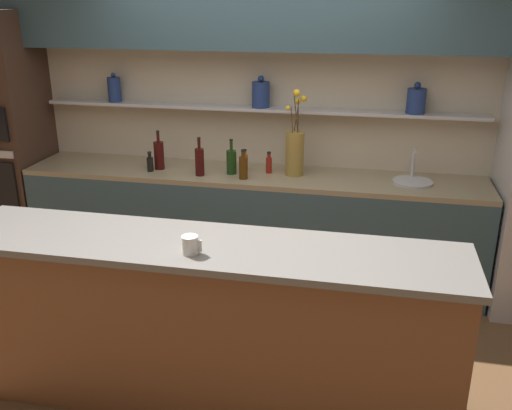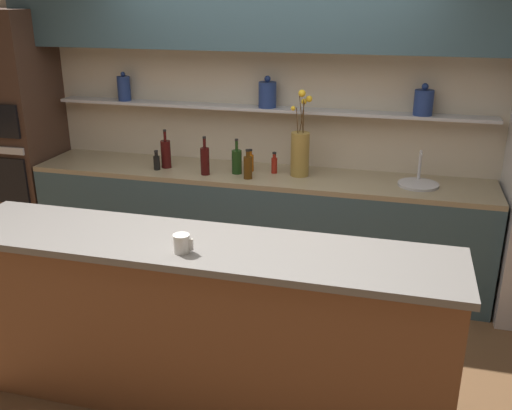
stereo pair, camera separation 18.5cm
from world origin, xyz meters
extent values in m
plane|color=brown|center=(0.00, 0.00, 0.00)|extent=(12.00, 12.00, 0.00)
cube|color=beige|center=(0.00, 1.60, 1.30)|extent=(5.20, 0.10, 2.60)
cube|color=#B7B7BC|center=(-0.09, 1.46, 1.41)|extent=(3.65, 0.18, 0.02)
cylinder|color=navy|center=(-1.33, 1.45, 1.52)|extent=(0.11, 0.11, 0.21)
sphere|color=navy|center=(-1.33, 1.45, 1.65)|extent=(0.04, 0.04, 0.04)
cylinder|color=navy|center=(-0.06, 1.45, 1.52)|extent=(0.14, 0.14, 0.21)
sphere|color=navy|center=(-0.06, 1.45, 1.65)|extent=(0.05, 0.05, 0.05)
cylinder|color=navy|center=(1.16, 1.45, 1.52)|extent=(0.14, 0.14, 0.19)
sphere|color=navy|center=(1.16, 1.45, 1.64)|extent=(0.05, 0.05, 0.05)
cube|color=#334C56|center=(0.00, 1.38, 2.09)|extent=(4.42, 0.34, 0.42)
cube|color=#334C56|center=(-0.09, 1.24, 0.44)|extent=(3.75, 0.62, 0.88)
cube|color=gray|center=(-0.09, 1.24, 0.90)|extent=(3.75, 0.62, 0.04)
cube|color=brown|center=(0.00, -0.39, 0.49)|extent=(2.81, 0.55, 0.98)
cube|color=slate|center=(0.00, -0.39, 1.00)|extent=(2.87, 0.61, 0.04)
cube|color=#3D281E|center=(-2.29, 1.24, 1.09)|extent=(0.61, 0.62, 2.18)
cylinder|color=olive|center=(0.26, 1.27, 1.09)|extent=(0.15, 0.15, 0.35)
cylinder|color=#4C3319|center=(0.26, 1.30, 1.39)|extent=(0.04, 0.01, 0.23)
sphere|color=yellow|center=(0.26, 1.34, 1.50)|extent=(0.04, 0.04, 0.04)
cylinder|color=#4C3319|center=(0.26, 1.26, 1.43)|extent=(0.05, 0.02, 0.31)
sphere|color=yellow|center=(0.27, 1.22, 1.58)|extent=(0.06, 0.06, 0.06)
cylinder|color=#4C3319|center=(0.23, 1.25, 1.37)|extent=(0.03, 0.03, 0.20)
sphere|color=yellow|center=(0.20, 1.22, 1.47)|extent=(0.04, 0.04, 0.04)
cylinder|color=#4C3319|center=(0.28, 1.27, 1.40)|extent=(0.01, 0.06, 0.26)
sphere|color=yellow|center=(0.32, 1.28, 1.54)|extent=(0.05, 0.05, 0.05)
cylinder|color=#B7B7BC|center=(1.18, 1.24, 0.93)|extent=(0.31, 0.31, 0.02)
cylinder|color=#B7B7BC|center=(1.18, 1.35, 1.05)|extent=(0.02, 0.02, 0.22)
cylinder|color=#B7B7BC|center=(1.18, 1.29, 1.16)|extent=(0.02, 0.12, 0.02)
cylinder|color=#4C2D0C|center=(-0.12, 1.08, 1.01)|extent=(0.07, 0.07, 0.18)
cylinder|color=#4C2D0C|center=(-0.12, 1.08, 1.12)|extent=(0.03, 0.03, 0.04)
cylinder|color=black|center=(-0.12, 1.08, 1.15)|extent=(0.03, 0.03, 0.01)
cylinder|color=black|center=(-0.91, 1.12, 0.98)|extent=(0.05, 0.05, 0.11)
cylinder|color=black|center=(-0.91, 1.12, 1.05)|extent=(0.03, 0.03, 0.04)
cylinder|color=black|center=(-0.91, 1.12, 1.08)|extent=(0.03, 0.03, 0.01)
cylinder|color=#9E4C0A|center=(-0.16, 1.28, 0.99)|extent=(0.05, 0.05, 0.14)
cylinder|color=#9E4C0A|center=(-0.16, 1.28, 1.07)|extent=(0.03, 0.03, 0.04)
cylinder|color=black|center=(-0.16, 1.28, 1.10)|extent=(0.03, 0.03, 0.01)
cylinder|color=#380C0C|center=(-0.86, 1.20, 1.03)|extent=(0.08, 0.08, 0.23)
cylinder|color=#380C0C|center=(-0.86, 1.20, 1.19)|extent=(0.02, 0.02, 0.08)
cylinder|color=black|center=(-0.86, 1.20, 1.24)|extent=(0.03, 0.03, 0.01)
cylinder|color=#193814|center=(-0.24, 1.19, 1.02)|extent=(0.08, 0.08, 0.19)
cylinder|color=#193814|center=(-0.24, 1.19, 1.15)|extent=(0.02, 0.02, 0.08)
cylinder|color=black|center=(-0.24, 1.19, 1.20)|extent=(0.03, 0.03, 0.01)
cylinder|color=#380C0C|center=(-0.48, 1.10, 1.03)|extent=(0.07, 0.07, 0.22)
cylinder|color=#380C0C|center=(-0.48, 1.10, 1.18)|extent=(0.02, 0.02, 0.08)
cylinder|color=black|center=(-0.48, 1.10, 1.23)|extent=(0.03, 0.03, 0.01)
cylinder|color=maroon|center=(0.05, 1.28, 0.98)|extent=(0.05, 0.05, 0.13)
cylinder|color=maroon|center=(0.05, 1.28, 1.06)|extent=(0.03, 0.03, 0.04)
cylinder|color=black|center=(0.05, 1.28, 1.09)|extent=(0.03, 0.03, 0.01)
cylinder|color=silver|center=(-0.03, -0.53, 1.07)|extent=(0.09, 0.09, 0.10)
cube|color=silver|center=(0.03, -0.53, 1.07)|extent=(0.02, 0.01, 0.06)
camera|label=1|loc=(0.86, -3.09, 2.29)|focal=40.00mm
camera|label=2|loc=(1.04, -3.05, 2.29)|focal=40.00mm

